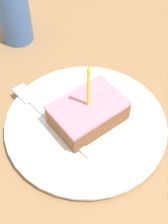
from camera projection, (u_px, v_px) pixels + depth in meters
name	position (u px, v px, depth m)	size (l,w,h in m)	color
ground_plane	(76.00, 140.00, 0.54)	(2.40, 2.40, 0.04)	olive
plate	(84.00, 122.00, 0.52)	(0.27, 0.27, 0.02)	white
cake_slice	(88.00, 112.00, 0.50)	(0.08, 0.12, 0.12)	brown
fork	(46.00, 114.00, 0.52)	(0.20, 0.03, 0.00)	#B2B2B7
bottle	(12.00, 5.00, 0.62)	(0.06, 0.06, 0.20)	#3F66A5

